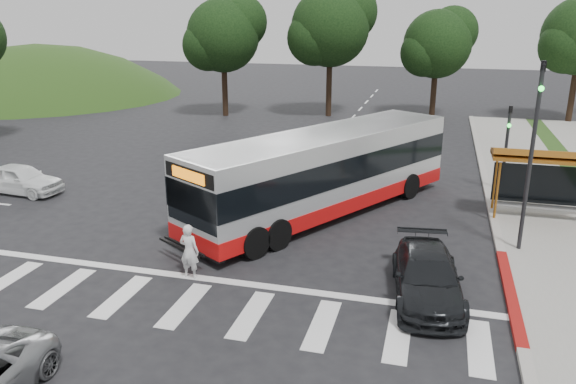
% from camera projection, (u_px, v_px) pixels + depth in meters
% --- Properties ---
extents(ground, '(140.00, 140.00, 0.00)m').
position_uv_depth(ground, '(243.00, 240.00, 20.54)').
color(ground, black).
rests_on(ground, ground).
extents(sidewalk_east, '(4.00, 40.00, 0.12)m').
position_uv_depth(sidewalk_east, '(535.00, 196.00, 25.13)').
color(sidewalk_east, gray).
rests_on(sidewalk_east, ground).
extents(curb_east, '(0.30, 40.00, 0.15)m').
position_uv_depth(curb_east, '(488.00, 193.00, 25.62)').
color(curb_east, '#9E9991').
rests_on(curb_east, ground).
extents(curb_east_red, '(0.32, 6.00, 0.15)m').
position_uv_depth(curb_east_red, '(510.00, 294.00, 16.44)').
color(curb_east_red, maroon).
rests_on(curb_east_red, ground).
extents(hillside_nw, '(44.00, 44.00, 10.00)m').
position_uv_depth(hillside_nw, '(42.00, 95.00, 56.07)').
color(hillside_nw, '#254716').
rests_on(hillside_nw, ground).
extents(crosswalk_ladder, '(18.00, 2.60, 0.01)m').
position_uv_depth(crosswalk_ladder, '(184.00, 305.00, 15.94)').
color(crosswalk_ladder, silver).
rests_on(crosswalk_ladder, ground).
extents(bus_shelter, '(4.20, 1.60, 2.86)m').
position_uv_depth(bus_shelter, '(548.00, 163.00, 21.82)').
color(bus_shelter, '#9F5D1A').
rests_on(bus_shelter, sidewalk_east).
extents(traffic_signal_ne_tall, '(0.18, 0.37, 6.50)m').
position_uv_depth(traffic_signal_ne_tall, '(533.00, 143.00, 18.33)').
color(traffic_signal_ne_tall, black).
rests_on(traffic_signal_ne_tall, ground).
extents(traffic_signal_ne_short, '(0.18, 0.37, 4.00)m').
position_uv_depth(traffic_signal_ne_short, '(507.00, 140.00, 25.19)').
color(traffic_signal_ne_short, black).
rests_on(traffic_signal_ne_short, ground).
extents(tree_north_a, '(6.60, 6.15, 10.17)m').
position_uv_depth(tree_north_a, '(332.00, 26.00, 42.84)').
color(tree_north_a, black).
rests_on(tree_north_a, ground).
extents(tree_north_b, '(5.72, 5.33, 8.43)m').
position_uv_depth(tree_north_b, '(438.00, 43.00, 43.07)').
color(tree_north_b, black).
rests_on(tree_north_b, ground).
extents(tree_north_c, '(6.16, 5.74, 9.30)m').
position_uv_depth(tree_north_c, '(224.00, 34.00, 43.19)').
color(tree_north_c, black).
rests_on(tree_north_c, ground).
extents(transit_bus, '(9.05, 12.70, 3.38)m').
position_uv_depth(transit_bus, '(325.00, 174.00, 22.72)').
color(transit_bus, '#B6B9BB').
rests_on(transit_bus, ground).
extents(pedestrian, '(0.69, 0.49, 1.77)m').
position_uv_depth(pedestrian, '(189.00, 251.00, 17.37)').
color(pedestrian, silver).
rests_on(pedestrian, ground).
extents(dark_sedan, '(2.44, 4.81, 1.34)m').
position_uv_depth(dark_sedan, '(427.00, 277.00, 16.18)').
color(dark_sedan, black).
rests_on(dark_sedan, ground).
extents(west_car_white, '(4.08, 1.91, 1.35)m').
position_uv_depth(west_car_white, '(21.00, 179.00, 25.62)').
color(west_car_white, white).
rests_on(west_car_white, ground).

